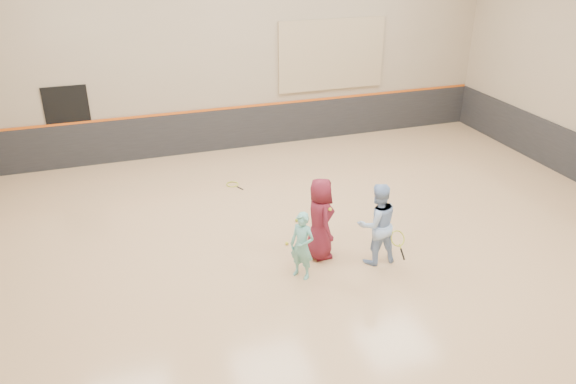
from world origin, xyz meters
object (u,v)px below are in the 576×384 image
object	(u,v)px
young_man	(320,218)
spare_racket	(232,184)
instructor	(377,224)
girl	(302,246)

from	to	relation	value
young_man	spare_racket	bearing A→B (deg)	13.99
instructor	young_man	bearing A→B (deg)	-30.35
girl	instructor	size ratio (longest dim) A/B	0.80
girl	instructor	xyz separation A→B (m)	(1.50, 0.04, 0.16)
girl	young_man	xyz separation A→B (m)	(0.57, 0.57, 0.17)
girl	spare_racket	distance (m)	4.39
girl	young_man	size ratio (longest dim) A/B	0.80
young_man	spare_racket	xyz separation A→B (m)	(-0.85, 3.76, -0.79)
instructor	spare_racket	world-z (taller)	instructor
spare_racket	instructor	bearing A→B (deg)	-67.49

